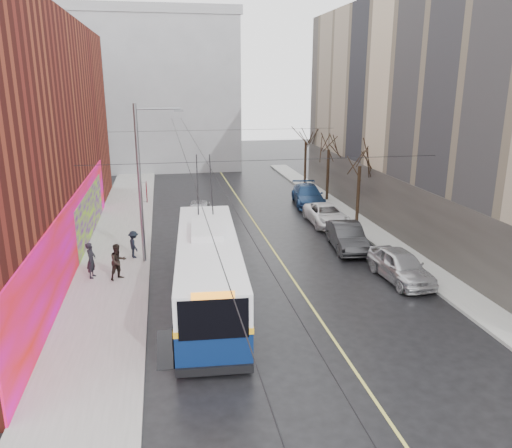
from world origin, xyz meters
The scene contains 22 objects.
ground centered at (0.00, 0.00, 0.00)m, with size 140.00×140.00×0.00m, color black.
sidewalk_left centered at (-8.00, 12.00, 0.07)m, with size 4.00×60.00×0.15m, color gray.
sidewalk_right centered at (9.00, 12.00, 0.07)m, with size 2.00×60.00×0.15m, color gray.
lane_line centered at (1.50, 14.00, 0.00)m, with size 0.12×50.00×0.01m, color #BFB74C.
building_right centered at (16.99, 14.00, 7.99)m, with size 14.06×36.00×16.00m.
building_far centered at (-6.00, 44.99, 9.02)m, with size 20.50×12.10×18.00m.
streetlight_pole centered at (-6.14, 10.00, 4.85)m, with size 2.65×0.60×9.00m.
catenary_wires centered at (-2.54, 14.77, 6.25)m, with size 18.00×60.00×0.22m.
tree_near centered at (9.00, 16.00, 4.98)m, with size 3.20×3.20×6.40m.
tree_mid centered at (9.00, 23.00, 5.25)m, with size 3.20×3.20×6.68m.
tree_far centered at (9.00, 30.00, 5.14)m, with size 3.20×3.20×6.57m.
puddle centered at (-4.31, 0.07, 0.00)m, with size 2.56×3.10×0.01m, color black.
pigeons_flying centered at (-3.21, 10.84, 7.00)m, with size 3.97×1.97×1.89m.
trolleybus centered at (-3.15, 3.95, 1.71)m, with size 3.66×13.10×6.14m.
parked_car_a centered at (7.00, 4.90, 0.82)m, with size 1.94×4.81×1.64m, color silver.
parked_car_b centered at (6.05, 10.29, 0.82)m, with size 1.73×4.96×1.64m, color #2A2B2D.
parked_car_c centered at (6.59, 15.90, 0.73)m, with size 2.42×5.26×1.46m, color white.
parked_car_d centered at (6.94, 21.89, 0.83)m, with size 2.33×5.74×1.67m, color navy.
following_car centered at (-2.56, 18.01, 0.81)m, with size 1.91×4.74×1.61m, color #A9AAAE.
pedestrian_a centered at (-8.93, 7.95, 1.11)m, with size 0.70×0.46×1.91m, color black.
pedestrian_b centered at (-7.52, 7.44, 1.11)m, with size 0.93×0.72×1.91m, color black.
pedestrian_c centered at (-6.89, 10.69, 0.96)m, with size 1.04×0.60×1.62m, color black.
Camera 1 is at (-4.97, -17.77, 10.11)m, focal length 35.00 mm.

